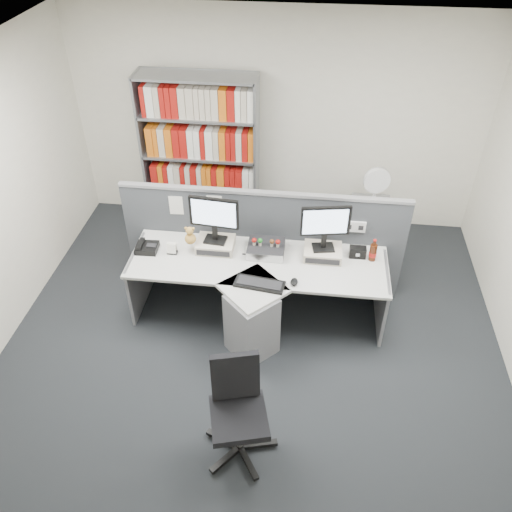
# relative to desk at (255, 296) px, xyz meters

# --- Properties ---
(ground) EXTENTS (5.50, 5.50, 0.00)m
(ground) POSITION_rel_desk_xyz_m (0.00, -0.60, -0.46)
(ground) COLOR #272A2E
(ground) RESTS_ON ground
(room_shell) EXTENTS (5.04, 5.54, 2.72)m
(room_shell) POSITION_rel_desk_xyz_m (0.00, -0.60, 1.33)
(room_shell) COLOR white
(room_shell) RESTS_ON ground
(partition) EXTENTS (3.00, 0.08, 1.27)m
(partition) POSITION_rel_desk_xyz_m (0.00, 0.65, 0.19)
(partition) COLOR #42454B
(partition) RESTS_ON ground
(desk) EXTENTS (2.60, 1.20, 0.72)m
(desk) POSITION_rel_desk_xyz_m (0.00, 0.00, 0.00)
(desk) COLOR silver
(desk) RESTS_ON ground
(monitor_riser_left) EXTENTS (0.38, 0.31, 0.10)m
(monitor_riser_left) POSITION_rel_desk_xyz_m (-0.46, 0.38, 0.31)
(monitor_riser_left) COLOR beige
(monitor_riser_left) RESTS_ON desk
(monitor_riser_right) EXTENTS (0.38, 0.31, 0.10)m
(monitor_riser_right) POSITION_rel_desk_xyz_m (0.64, 0.38, 0.31)
(monitor_riser_right) COLOR beige
(monitor_riser_right) RESTS_ON desk
(monitor_left) EXTENTS (0.50, 0.18, 0.51)m
(monitor_left) POSITION_rel_desk_xyz_m (-0.46, 0.38, 0.67)
(monitor_left) COLOR black
(monitor_left) RESTS_ON monitor_riser_left
(monitor_right) EXTENTS (0.48, 0.19, 0.49)m
(monitor_right) POSITION_rel_desk_xyz_m (0.64, 0.38, 0.66)
(monitor_right) COLOR black
(monitor_right) RESTS_ON monitor_riser_right
(desktop_pc) EXTENTS (0.37, 0.33, 0.10)m
(desktop_pc) POSITION_rel_desk_xyz_m (0.06, 0.38, 0.31)
(desktop_pc) COLOR black
(desktop_pc) RESTS_ON desk
(figurines) EXTENTS (0.29, 0.05, 0.09)m
(figurines) POSITION_rel_desk_xyz_m (0.06, 0.36, 0.41)
(figurines) COLOR beige
(figurines) RESTS_ON desktop_pc
(keyboard) EXTENTS (0.50, 0.25, 0.03)m
(keyboard) POSITION_rel_desk_xyz_m (0.06, -0.13, 0.28)
(keyboard) COLOR black
(keyboard) RESTS_ON desk
(mouse) EXTENTS (0.07, 0.11, 0.04)m
(mouse) POSITION_rel_desk_xyz_m (0.38, -0.07, 0.29)
(mouse) COLOR black
(mouse) RESTS_ON desk
(desk_phone) EXTENTS (0.23, 0.21, 0.10)m
(desk_phone) POSITION_rel_desk_xyz_m (-1.16, 0.27, 0.30)
(desk_phone) COLOR black
(desk_phone) RESTS_ON desk
(desk_calendar) EXTENTS (0.10, 0.08, 0.12)m
(desk_calendar) POSITION_rel_desk_xyz_m (-0.89, 0.25, 0.32)
(desk_calendar) COLOR black
(desk_calendar) RESTS_ON desk
(plush_toy) EXTENTS (0.12, 0.12, 0.20)m
(plush_toy) POSITION_rel_desk_xyz_m (-0.70, 0.31, 0.45)
(plush_toy) COLOR #B8893D
(plush_toy) RESTS_ON monitor_riser_left
(speaker) EXTENTS (0.17, 0.09, 0.11)m
(speaker) POSITION_rel_desk_xyz_m (0.99, 0.42, 0.32)
(speaker) COLOR black
(speaker) RESTS_ON desk
(cola_bottle) EXTENTS (0.08, 0.08, 0.25)m
(cola_bottle) POSITION_rel_desk_xyz_m (1.14, 0.39, 0.36)
(cola_bottle) COLOR #3F190A
(cola_bottle) RESTS_ON desk
(shelving_unit) EXTENTS (1.41, 0.40, 2.00)m
(shelving_unit) POSITION_rel_desk_xyz_m (-0.90, 1.85, 0.52)
(shelving_unit) COLOR gray
(shelving_unit) RESTS_ON ground
(filing_cabinet) EXTENTS (0.45, 0.61, 0.70)m
(filing_cabinet) POSITION_rel_desk_xyz_m (1.20, 1.40, -0.11)
(filing_cabinet) COLOR gray
(filing_cabinet) RESTS_ON ground
(desk_fan) EXTENTS (0.31, 0.18, 0.51)m
(desk_fan) POSITION_rel_desk_xyz_m (1.20, 1.40, 0.57)
(desk_fan) COLOR white
(desk_fan) RESTS_ON filing_cabinet
(office_chair) EXTENTS (0.62, 0.60, 0.93)m
(office_chair) POSITION_rel_desk_xyz_m (0.02, -1.36, 0.04)
(office_chair) COLOR silver
(office_chair) RESTS_ON ground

